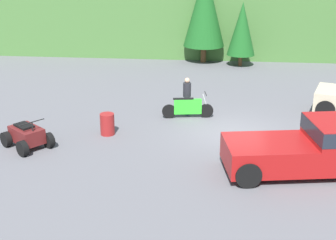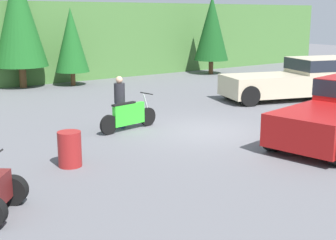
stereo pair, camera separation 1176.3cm
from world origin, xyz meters
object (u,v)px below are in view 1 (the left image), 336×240
(pickup_truck_red, at_px, (317,145))
(quad_atv, at_px, (27,136))
(dirt_bike, at_px, (188,108))
(steel_barrel, at_px, (107,124))
(rider_person, at_px, (187,95))

(pickup_truck_red, relative_size, quad_atv, 2.42)
(dirt_bike, bearing_deg, quad_atv, -155.70)
(dirt_bike, distance_m, quad_atv, 7.02)
(pickup_truck_red, bearing_deg, steel_barrel, 151.78)
(pickup_truck_red, height_order, dirt_bike, pickup_truck_red)
(quad_atv, bearing_deg, rider_person, 75.45)
(dirt_bike, relative_size, rider_person, 1.32)
(rider_person, distance_m, steel_barrel, 4.12)
(pickup_truck_red, xyz_separation_m, steel_barrel, (-7.72, 2.56, -0.51))
(pickup_truck_red, xyz_separation_m, quad_atv, (-10.46, 1.00, -0.50))
(dirt_bike, bearing_deg, rider_person, 90.37)
(rider_person, bearing_deg, steel_barrel, -164.87)
(pickup_truck_red, bearing_deg, quad_atv, 164.69)
(steel_barrel, bearing_deg, dirt_bike, 36.26)
(pickup_truck_red, relative_size, rider_person, 3.15)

